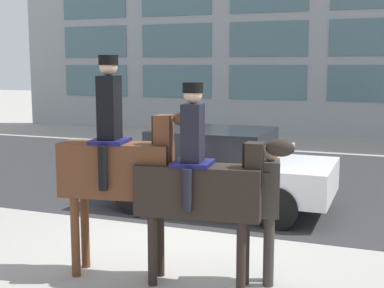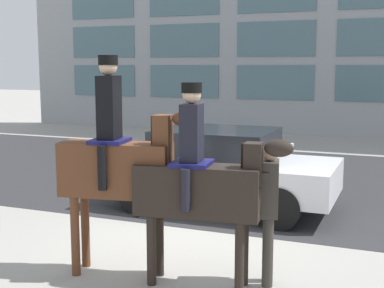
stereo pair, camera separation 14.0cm
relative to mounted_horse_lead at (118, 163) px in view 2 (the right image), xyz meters
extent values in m
plane|color=#9E9B93|center=(0.43, 1.58, -1.43)|extent=(80.00, 80.00, 0.00)
cube|color=#2D2D30|center=(0.43, 6.33, -1.43)|extent=(25.51, 8.50, 0.01)
cube|color=slate|center=(-8.93, 14.41, 0.57)|extent=(2.99, 0.02, 1.30)
cube|color=slate|center=(-5.18, 14.41, 0.57)|extent=(2.99, 0.02, 1.30)
cube|color=slate|center=(-1.44, 14.41, 0.57)|extent=(2.99, 0.02, 1.30)
cube|color=slate|center=(2.30, 14.41, 0.57)|extent=(2.99, 0.02, 1.30)
cube|color=slate|center=(-8.93, 14.41, 2.19)|extent=(2.99, 0.02, 1.30)
cube|color=slate|center=(-5.18, 14.41, 2.19)|extent=(2.99, 0.02, 1.30)
cube|color=slate|center=(-1.44, 14.41, 2.19)|extent=(2.99, 0.02, 1.30)
cube|color=slate|center=(2.30, 14.41, 2.19)|extent=(2.99, 0.02, 1.30)
cube|color=slate|center=(-8.93, 14.41, 3.82)|extent=(2.99, 0.02, 1.30)
cube|color=#59331E|center=(-0.03, 0.00, -0.08)|extent=(1.44, 0.66, 0.67)
cylinder|color=#59331E|center=(0.44, 0.23, -0.92)|extent=(0.11, 0.11, 1.02)
cylinder|color=#59331E|center=(0.49, -0.08, -0.92)|extent=(0.11, 0.11, 1.02)
cylinder|color=#59331E|center=(-0.55, 0.07, -0.92)|extent=(0.11, 0.11, 1.02)
cylinder|color=#59331E|center=(-0.50, -0.24, -0.92)|extent=(0.11, 0.11, 1.02)
cube|color=#59331E|center=(0.57, 0.09, 0.32)|extent=(0.24, 0.27, 0.59)
cube|color=#382314|center=(0.46, 0.07, 0.34)|extent=(0.05, 0.08, 0.53)
ellipsoid|color=#59331E|center=(0.83, 0.14, 0.57)|extent=(0.32, 0.24, 0.17)
cube|color=silver|center=(0.91, 0.15, 0.59)|extent=(0.11, 0.07, 0.07)
cylinder|color=#382314|center=(-0.75, -0.12, -0.18)|extent=(0.09, 0.09, 0.55)
cube|color=#14144C|center=(-0.10, -0.02, 0.28)|extent=(0.49, 0.54, 0.05)
cube|color=black|center=(-0.10, -0.02, 0.69)|extent=(0.27, 0.35, 0.77)
sphere|color=#D1A889|center=(-0.10, -0.02, 1.19)|extent=(0.22, 0.22, 0.22)
cylinder|color=black|center=(-0.10, -0.02, 1.27)|extent=(0.24, 0.24, 0.12)
cylinder|color=black|center=(-0.14, 0.25, -0.01)|extent=(0.11, 0.11, 0.54)
cylinder|color=black|center=(-0.05, -0.28, -0.01)|extent=(0.11, 0.11, 0.54)
cube|color=black|center=(1.04, 0.06, -0.26)|extent=(1.53, 0.61, 0.61)
cylinder|color=black|center=(1.55, 0.28, -1.00)|extent=(0.11, 0.11, 0.86)
cylinder|color=black|center=(1.59, -0.03, -1.00)|extent=(0.11, 0.11, 0.86)
cylinder|color=black|center=(0.49, 0.15, -1.00)|extent=(0.11, 0.11, 0.86)
cylinder|color=black|center=(0.52, -0.15, -1.00)|extent=(0.11, 0.11, 0.86)
cube|color=black|center=(1.69, 0.14, 0.08)|extent=(0.23, 0.26, 0.50)
cube|color=black|center=(1.57, 0.13, 0.10)|extent=(0.05, 0.08, 0.45)
ellipsoid|color=black|center=(1.97, 0.18, 0.28)|extent=(0.36, 0.24, 0.20)
cube|color=silver|center=(2.07, 0.19, 0.30)|extent=(0.13, 0.06, 0.08)
cylinder|color=black|center=(0.26, -0.03, -0.37)|extent=(0.09, 0.09, 0.55)
cube|color=#14144C|center=(0.96, 0.05, 0.06)|extent=(0.50, 0.53, 0.05)
cube|color=black|center=(0.96, 0.05, 0.43)|extent=(0.26, 0.34, 0.67)
sphere|color=#D1A889|center=(0.96, 0.05, 0.87)|extent=(0.22, 0.22, 0.22)
cylinder|color=black|center=(0.96, 0.05, 0.95)|extent=(0.24, 0.24, 0.12)
cylinder|color=black|center=(0.93, 0.32, -0.20)|extent=(0.11, 0.11, 0.49)
cylinder|color=black|center=(1.00, -0.21, -0.20)|extent=(0.11, 0.11, 0.49)
cylinder|color=#332D28|center=(1.83, 0.32, -1.00)|extent=(0.13, 0.13, 0.86)
cylinder|color=#332D28|center=(1.80, 0.48, -1.00)|extent=(0.13, 0.13, 0.86)
cube|color=#332D28|center=(1.82, 0.40, -0.24)|extent=(0.30, 0.44, 0.66)
sphere|color=#D1A889|center=(1.82, 0.40, 0.19)|extent=(0.20, 0.20, 0.20)
cube|color=#332D28|center=(1.59, 0.17, -0.06)|extent=(0.56, 0.21, 0.09)
cone|color=orange|center=(1.25, 0.09, -0.06)|extent=(0.19, 0.08, 0.04)
cube|color=silver|center=(0.17, 3.48, -0.78)|extent=(4.15, 1.90, 0.59)
cube|color=black|center=(0.07, 3.48, -0.22)|extent=(2.07, 1.67, 0.54)
cylinder|color=black|center=(1.46, 2.60, -1.08)|extent=(0.71, 0.23, 0.71)
cylinder|color=black|center=(1.46, 4.35, -1.08)|extent=(0.71, 0.23, 0.71)
cylinder|color=black|center=(-1.11, 2.60, -1.08)|extent=(0.71, 0.23, 0.71)
cylinder|color=black|center=(-1.11, 4.35, -1.08)|extent=(0.71, 0.23, 0.71)
camera|label=1|loc=(3.15, -5.73, 1.20)|focal=50.00mm
camera|label=2|loc=(3.28, -5.68, 1.20)|focal=50.00mm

